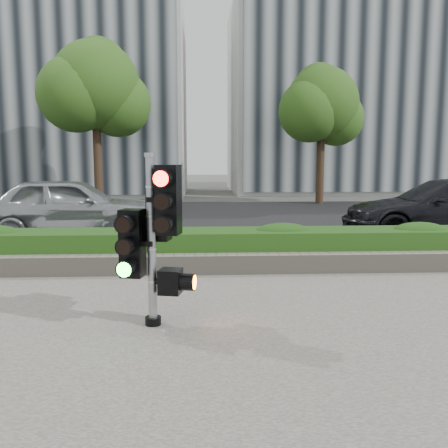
{
  "coord_description": "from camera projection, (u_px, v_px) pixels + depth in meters",
  "views": [
    {
      "loc": [
        -0.09,
        -6.4,
        2.05
      ],
      "look_at": [
        0.26,
        0.6,
        1.09
      ],
      "focal_mm": 38.0,
      "sensor_mm": 36.0,
      "label": 1
    }
  ],
  "objects": [
    {
      "name": "tree_left",
      "position": [
        95.0,
        89.0,
        20.12
      ],
      "size": [
        4.61,
        4.03,
        7.34
      ],
      "color": "black",
      "rests_on": "ground"
    },
    {
      "name": "car_dark",
      "position": [
        445.0,
        208.0,
        12.38
      ],
      "size": [
        5.37,
        2.35,
        1.54
      ],
      "primitive_type": "imported",
      "rotation": [
        0.0,
        0.0,
        -1.61
      ],
      "color": "black",
      "rests_on": "road"
    },
    {
      "name": "sidewalk",
      "position": [
        212.0,
        394.0,
        4.14
      ],
      "size": [
        16.0,
        11.0,
        0.03
      ],
      "primitive_type": "cube",
      "color": "#9E9389",
      "rests_on": "ground"
    },
    {
      "name": "building_left",
      "position": [
        48.0,
        67.0,
        27.92
      ],
      "size": [
        16.0,
        9.0,
        15.0
      ],
      "primitive_type": "cube",
      "color": "#B7B7B2",
      "rests_on": "ground"
    },
    {
      "name": "road",
      "position": [
        203.0,
        219.0,
        16.51
      ],
      "size": [
        60.0,
        13.0,
        0.02
      ],
      "primitive_type": "cube",
      "color": "black",
      "rests_on": "ground"
    },
    {
      "name": "hedge",
      "position": [
        205.0,
        248.0,
        9.09
      ],
      "size": [
        12.0,
        1.0,
        0.68
      ],
      "primitive_type": "cube",
      "color": "#337122",
      "rests_on": "sidewalk"
    },
    {
      "name": "building_right",
      "position": [
        368.0,
        99.0,
        31.1
      ],
      "size": [
        18.0,
        10.0,
        12.0
      ],
      "primitive_type": "cube",
      "color": "#B7B7B2",
      "rests_on": "ground"
    },
    {
      "name": "traffic_signal",
      "position": [
        154.0,
        231.0,
        5.71
      ],
      "size": [
        0.76,
        0.61,
        2.1
      ],
      "rotation": [
        0.0,
        0.0,
        -0.22
      ],
      "color": "black",
      "rests_on": "sidewalk"
    },
    {
      "name": "tree_right",
      "position": [
        321.0,
        106.0,
        21.68
      ],
      "size": [
        4.1,
        3.58,
        6.53
      ],
      "color": "black",
      "rests_on": "ground"
    },
    {
      "name": "curb",
      "position": [
        205.0,
        257.0,
        9.72
      ],
      "size": [
        60.0,
        0.25,
        0.12
      ],
      "primitive_type": "cube",
      "color": "gray",
      "rests_on": "ground"
    },
    {
      "name": "car_silver",
      "position": [
        71.0,
        207.0,
        12.43
      ],
      "size": [
        4.85,
        2.32,
        1.6
      ],
      "primitive_type": "imported",
      "rotation": [
        0.0,
        0.0,
        1.66
      ],
      "color": "#A8AAAF",
      "rests_on": "road"
    },
    {
      "name": "stone_wall",
      "position": [
        206.0,
        264.0,
        8.47
      ],
      "size": [
        12.0,
        0.32,
        0.34
      ],
      "primitive_type": "cube",
      "color": "gray",
      "rests_on": "sidewalk"
    },
    {
      "name": "ground",
      "position": [
        207.0,
        307.0,
        6.62
      ],
      "size": [
        120.0,
        120.0,
        0.0
      ],
      "primitive_type": "plane",
      "color": "#51514C",
      "rests_on": "ground"
    }
  ]
}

